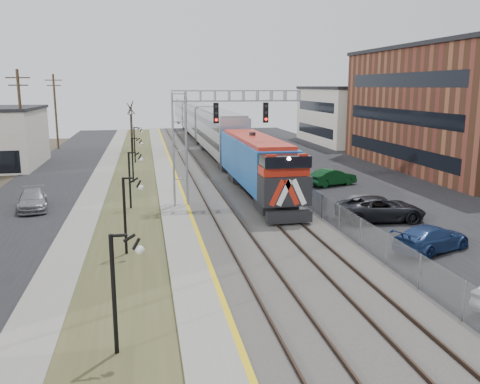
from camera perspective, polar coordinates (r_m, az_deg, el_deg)
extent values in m
cube|color=black|center=(43.96, -21.75, -0.05)|extent=(7.00, 120.00, 0.04)
cube|color=gray|center=(43.30, -15.91, 0.20)|extent=(2.00, 120.00, 0.08)
cube|color=#3E4525|center=(43.12, -11.94, 0.34)|extent=(4.00, 120.00, 0.06)
cube|color=gray|center=(43.13, -7.96, 0.60)|extent=(2.00, 120.00, 0.24)
cube|color=#595651|center=(43.64, -1.39, 0.82)|extent=(8.00, 120.00, 0.20)
cube|color=black|center=(47.06, 13.19, 1.21)|extent=(16.00, 120.00, 0.04)
cube|color=gold|center=(43.15, -6.80, 0.81)|extent=(0.24, 120.00, 0.01)
cube|color=#2D2119|center=(43.26, -4.99, 0.91)|extent=(0.08, 120.00, 0.15)
cube|color=#2D2119|center=(43.42, -3.02, 0.99)|extent=(0.08, 120.00, 0.15)
cube|color=#2D2119|center=(43.73, -0.42, 1.08)|extent=(0.08, 120.00, 0.15)
cube|color=#2D2119|center=(44.01, 1.50, 1.14)|extent=(0.08, 120.00, 0.15)
cube|color=#1451A4|center=(38.63, 2.00, 2.96)|extent=(3.00, 17.00, 4.25)
cube|color=black|center=(30.73, 5.52, -2.79)|extent=(2.80, 0.50, 0.70)
cube|color=#A5A9B0|center=(58.40, -2.37, 6.48)|extent=(3.00, 22.00, 5.33)
cube|color=#A5A9B0|center=(80.96, -4.73, 7.93)|extent=(3.00, 22.00, 5.33)
cube|color=#A5A9B0|center=(103.62, -6.07, 8.75)|extent=(3.00, 22.00, 5.33)
cube|color=gray|center=(35.64, -6.77, 4.61)|extent=(1.00, 1.00, 8.00)
cube|color=gray|center=(35.86, -0.42, 10.75)|extent=(9.00, 0.80, 0.80)
cube|color=black|center=(35.22, -2.71, 8.84)|extent=(0.35, 0.25, 1.40)
cube|color=black|center=(35.87, 2.90, 8.89)|extent=(0.35, 0.25, 1.40)
cylinder|color=black|center=(16.61, -13.97, -11.26)|extent=(0.14, 0.14, 4.00)
cylinder|color=black|center=(26.11, -12.81, -2.71)|extent=(0.14, 0.14, 4.00)
cylinder|color=black|center=(35.88, -12.28, 1.24)|extent=(0.14, 0.14, 4.00)
cylinder|color=black|center=(45.75, -11.97, 3.49)|extent=(0.14, 0.14, 4.00)
cylinder|color=black|center=(57.65, -11.75, 5.17)|extent=(0.14, 0.14, 4.00)
cylinder|color=#4C3823|center=(53.67, -23.33, 7.20)|extent=(0.28, 0.28, 10.00)
cylinder|color=#4C3823|center=(73.29, -19.99, 8.43)|extent=(0.28, 0.28, 10.00)
cube|color=gray|center=(44.37, 3.97, 1.89)|extent=(0.04, 120.00, 1.60)
cube|color=brown|center=(57.64, 24.42, 8.36)|extent=(16.00, 26.00, 12.00)
cube|color=beige|center=(79.53, 13.94, 8.28)|extent=(16.00, 18.00, 8.00)
cylinder|color=#382D23|center=(67.57, -12.06, 6.48)|extent=(0.30, 0.30, 4.90)
imported|color=black|center=(33.29, 15.48, -1.89)|extent=(5.74, 2.94, 1.55)
imported|color=navy|center=(28.11, 20.69, -4.95)|extent=(5.05, 3.61, 1.36)
imported|color=slate|center=(35.06, 14.12, -1.26)|extent=(4.42, 2.77, 1.40)
imported|color=#0C3E18|center=(44.28, 10.32, 1.59)|extent=(4.58, 2.81, 1.42)
imported|color=gray|center=(37.93, -22.27, -0.87)|extent=(2.63, 4.86, 1.34)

